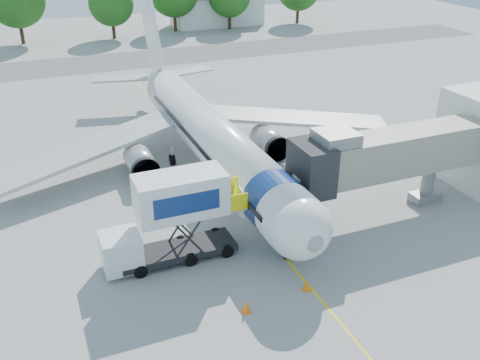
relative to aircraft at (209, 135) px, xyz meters
name	(u,v)px	position (x,y,z in m)	size (l,w,h in m)	color
ground	(228,190)	(0.00, -4.12, -2.95)	(160.00, 160.00, 0.00)	gray
guidance_line	(228,190)	(0.00, -4.12, -2.94)	(0.15, 70.00, 0.01)	yellow
taxiway_strip	(119,61)	(0.00, 37.88, -2.94)	(120.00, 10.00, 0.01)	#59595B
aircraft	(209,135)	(0.00, 0.00, 0.00)	(34.17, 37.73, 11.35)	white
jet_bridge	(379,156)	(7.99, -11.12, 1.39)	(13.90, 3.20, 6.60)	#9C9586
catering_hiloader	(171,219)	(-6.27, -11.12, -0.19)	(8.51, 2.44, 5.50)	black
ground_tug	(386,334)	(1.06, -22.04, -2.15)	(3.89, 2.15, 1.52)	silver
safety_cone_a	(307,285)	(-0.29, -16.79, -2.60)	(0.46, 0.46, 0.73)	orange
safety_cone_b	(246,307)	(-4.10, -17.21, -2.58)	(0.48, 0.48, 0.77)	orange
outbuilding_right	(217,10)	(22.00, 57.88, -0.29)	(16.40, 7.40, 5.30)	silver
tree_d	(111,3)	(2.19, 53.15, 2.60)	(7.17, 7.17, 9.14)	#382314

